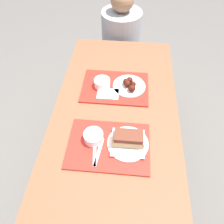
{
  "coord_description": "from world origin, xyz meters",
  "views": [
    {
      "loc": [
        0.06,
        -0.84,
        1.8
      ],
      "look_at": [
        -0.02,
        -0.02,
        0.8
      ],
      "focal_mm": 35.0,
      "sensor_mm": 36.0,
      "label": 1
    }
  ],
  "objects": [
    {
      "name": "brisket_sandwich_plate",
      "position": [
        0.09,
        -0.21,
        0.81
      ],
      "size": [
        0.22,
        0.22,
        0.09
      ],
      "color": "white",
      "rests_on": "tray_near"
    },
    {
      "name": "bowl_coleslaw_near",
      "position": [
        -0.1,
        -0.2,
        0.81
      ],
      "size": [
        0.11,
        0.11,
        0.05
      ],
      "color": "white",
      "rests_on": "tray_near"
    },
    {
      "name": "picnic_table",
      "position": [
        0.0,
        0.0,
        0.66
      ],
      "size": [
        0.77,
        1.59,
        0.76
      ],
      "color": "brown",
      "rests_on": "ground_plane"
    },
    {
      "name": "picnic_bench_far",
      "position": [
        0.0,
        1.02,
        0.36
      ],
      "size": [
        0.73,
        0.28,
        0.43
      ],
      "color": "brown",
      "rests_on": "ground_plane"
    },
    {
      "name": "plastic_knife_near",
      "position": [
        -0.06,
        -0.28,
        0.78
      ],
      "size": [
        0.04,
        0.17,
        0.0
      ],
      "color": "white",
      "rests_on": "tray_near"
    },
    {
      "name": "ground_plane",
      "position": [
        0.0,
        0.0,
        0.0
      ],
      "size": [
        12.0,
        12.0,
        0.0
      ],
      "primitive_type": "plane",
      "color": "#605B56"
    },
    {
      "name": "person_seated_across",
      "position": [
        -0.03,
        1.02,
        0.7
      ],
      "size": [
        0.36,
        0.36,
        0.67
      ],
      "color": "#9E9EA3",
      "rests_on": "picnic_bench_far"
    },
    {
      "name": "wings_plate_far",
      "position": [
        0.08,
        0.23,
        0.79
      ],
      "size": [
        0.22,
        0.22,
        0.06
      ],
      "color": "white",
      "rests_on": "tray_far"
    },
    {
      "name": "tray_far",
      "position": [
        -0.02,
        0.23,
        0.77
      ],
      "size": [
        0.44,
        0.32,
        0.01
      ],
      "color": "red",
      "rests_on": "picnic_table"
    },
    {
      "name": "bowl_coleslaw_far",
      "position": [
        -0.11,
        0.23,
        0.81
      ],
      "size": [
        0.11,
        0.11,
        0.05
      ],
      "color": "white",
      "rests_on": "tray_far"
    },
    {
      "name": "napkin_far",
      "position": [
        -0.06,
        0.15,
        0.78
      ],
      "size": [
        0.14,
        0.1,
        0.01
      ],
      "color": "white",
      "rests_on": "tray_far"
    },
    {
      "name": "tray_near",
      "position": [
        -0.02,
        -0.23,
        0.77
      ],
      "size": [
        0.44,
        0.32,
        0.01
      ],
      "color": "red",
      "rests_on": "picnic_table"
    },
    {
      "name": "plastic_fork_near",
      "position": [
        -0.09,
        -0.28,
        0.78
      ],
      "size": [
        0.04,
        0.17,
        0.0
      ],
      "color": "white",
      "rests_on": "tray_near"
    }
  ]
}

